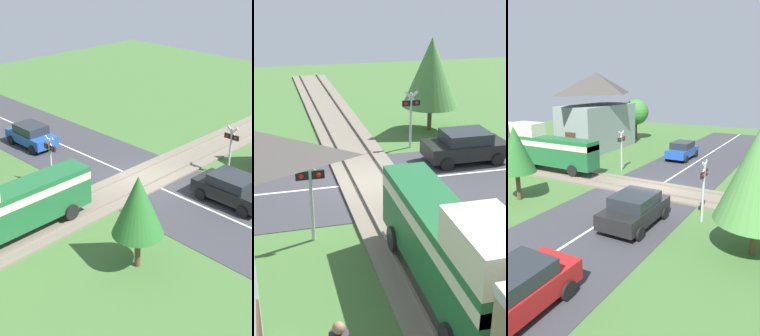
# 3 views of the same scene
# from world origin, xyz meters

# --- Properties ---
(ground_plane) EXTENTS (60.00, 60.00, 0.00)m
(ground_plane) POSITION_xyz_m (0.00, 0.00, 0.00)
(ground_plane) COLOR #426B33
(road_surface) EXTENTS (48.00, 6.40, 0.02)m
(road_surface) POSITION_xyz_m (0.00, 0.00, 0.01)
(road_surface) COLOR #38383D
(road_surface) RESTS_ON ground_plane
(track_bed) EXTENTS (2.80, 48.00, 0.24)m
(track_bed) POSITION_xyz_m (0.00, 0.00, 0.07)
(track_bed) COLOR #756B5B
(track_bed) RESTS_ON ground_plane
(car_near_crossing) EXTENTS (3.78, 2.00, 1.48)m
(car_near_crossing) POSITION_xyz_m (-4.77, -1.44, 0.78)
(car_near_crossing) COLOR black
(car_near_crossing) RESTS_ON ground_plane
(crossing_signal_west_approach) EXTENTS (0.90, 0.18, 2.91)m
(crossing_signal_west_approach) POSITION_xyz_m (-2.92, -3.96, 1.88)
(crossing_signal_west_approach) COLOR #B7B7B7
(crossing_signal_west_approach) RESTS_ON ground_plane
(crossing_signal_east_approach) EXTENTS (0.90, 0.18, 2.91)m
(crossing_signal_east_approach) POSITION_xyz_m (2.92, 3.96, 1.88)
(crossing_signal_east_approach) COLOR #B7B7B7
(crossing_signal_east_approach) RESTS_ON ground_plane
(tree_beyond_track) EXTENTS (3.11, 3.11, 5.11)m
(tree_beyond_track) POSITION_xyz_m (-4.89, -6.56, 3.24)
(tree_beyond_track) COLOR brown
(tree_beyond_track) RESTS_ON ground_plane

